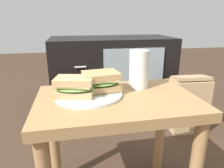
# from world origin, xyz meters

# --- Properties ---
(side_table) EXTENTS (0.56, 0.36, 0.46)m
(side_table) POSITION_xyz_m (0.00, 0.00, 0.37)
(side_table) COLOR #A37A4C
(side_table) RESTS_ON ground
(tv_cabinet) EXTENTS (0.96, 0.46, 0.58)m
(tv_cabinet) POSITION_xyz_m (0.17, 0.95, 0.29)
(tv_cabinet) COLOR black
(tv_cabinet) RESTS_ON ground
(plate) EXTENTS (0.24, 0.24, 0.01)m
(plate) POSITION_xyz_m (-0.10, 0.04, 0.47)
(plate) COLOR silver
(plate) RESTS_ON side_table
(sandwich_front) EXTENTS (0.15, 0.12, 0.07)m
(sandwich_front) POSITION_xyz_m (-0.15, 0.02, 0.50)
(sandwich_front) COLOR tan
(sandwich_front) RESTS_ON plate
(sandwich_back) EXTENTS (0.15, 0.12, 0.07)m
(sandwich_back) POSITION_xyz_m (-0.05, 0.06, 0.51)
(sandwich_back) COLOR tan
(sandwich_back) RESTS_ON plate
(beer_glass) EXTENTS (0.08, 0.08, 0.15)m
(beer_glass) POSITION_xyz_m (0.11, 0.09, 0.53)
(beer_glass) COLOR silver
(beer_glass) RESTS_ON side_table
(paper_bag) EXTENTS (0.24, 0.16, 0.38)m
(paper_bag) POSITION_xyz_m (0.58, 0.46, 0.19)
(paper_bag) COLOR tan
(paper_bag) RESTS_ON ground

